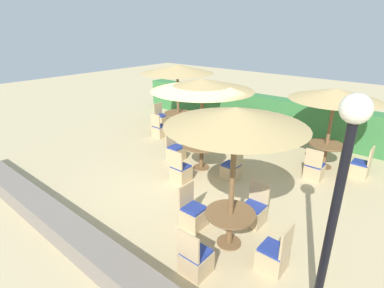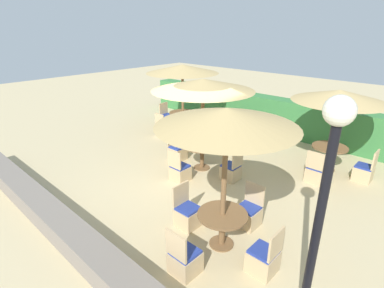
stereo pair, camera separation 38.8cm
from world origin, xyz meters
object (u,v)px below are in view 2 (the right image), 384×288
at_px(parasol_center, 203,85).
at_px(patio_chair_back_left_south, 164,130).
at_px(parasol_back_left, 182,69).
at_px(patio_chair_center_west, 177,151).
at_px(patio_chair_center_east, 231,171).
at_px(patio_chair_front_right_south, 184,260).
at_px(round_table_back_right, 329,152).
at_px(patio_chair_front_right_north, 248,214).
at_px(patio_chair_back_left_east, 201,129).
at_px(round_table_center, 202,149).
at_px(lamp_post, 328,174).
at_px(parasol_back_right, 339,96).
at_px(patio_chair_front_right_west, 187,214).
at_px(patio_chair_center_south, 180,172).
at_px(patio_chair_front_right_east, 264,259).
at_px(parasol_front_right, 227,118).
at_px(patio_chair_back_left_west, 167,119).
at_px(round_table_back_left, 183,116).
at_px(patio_chair_back_right_south, 316,173).
at_px(patio_chair_back_right_east, 364,172).
at_px(round_table_front_right, 222,221).

bearing_deg(parasol_center, patio_chair_back_left_south, 159.29).
bearing_deg(parasol_back_left, patio_chair_center_west, -49.17).
bearing_deg(patio_chair_center_east, patio_chair_front_right_south, -156.90).
bearing_deg(parasol_back_left, patio_chair_center_east, -28.55).
xyz_separation_m(round_table_back_right, patio_chair_front_right_north, (-0.26, -3.84, -0.31)).
height_order(patio_chair_back_left_south, patio_chair_back_left_east, same).
height_order(round_table_center, patio_chair_front_right_south, patio_chair_front_right_south).
distance_m(lamp_post, parasol_back_right, 5.38).
xyz_separation_m(patio_chair_front_right_south, patio_chair_front_right_north, (0.06, 1.90, 0.00)).
bearing_deg(patio_chair_front_right_west, parasol_back_left, -134.71).
xyz_separation_m(patio_chair_center_south, patio_chair_front_right_east, (3.42, -1.37, 0.00)).
distance_m(parasol_back_right, parasol_front_right, 4.76).
relative_size(patio_chair_center_south, patio_chair_center_west, 1.00).
relative_size(patio_chair_center_west, patio_chair_back_left_south, 1.00).
bearing_deg(patio_chair_center_south, patio_chair_back_left_west, 141.35).
height_order(patio_chair_front_right_south, round_table_back_left, patio_chair_front_right_south).
relative_size(lamp_post, patio_chair_back_left_west, 3.57).
relative_size(patio_chair_center_east, patio_chair_center_west, 1.00).
bearing_deg(patio_chair_back_right_south, patio_chair_front_right_west, -108.03).
xyz_separation_m(parasol_front_right, parasol_back_left, (-5.45, 4.48, -0.13)).
distance_m(lamp_post, round_table_center, 5.41).
height_order(parasol_back_right, patio_chair_back_right_south, parasol_back_right).
bearing_deg(parasol_back_left, patio_chair_front_right_west, -44.71).
bearing_deg(parasol_back_left, patio_chair_back_left_west, 179.17).
xyz_separation_m(parasol_back_right, patio_chair_front_right_north, (-0.26, -3.84, -1.97)).
relative_size(patio_chair_center_south, patio_chair_back_left_east, 1.00).
relative_size(patio_chair_back_right_east, parasol_back_left, 0.33).
distance_m(parasol_front_right, patio_chair_front_right_west, 2.50).
distance_m(round_table_front_right, patio_chair_front_right_south, 1.05).
bearing_deg(patio_chair_center_east, parasol_center, 90.04).
relative_size(round_table_front_right, patio_chair_front_right_east, 1.03).
bearing_deg(patio_chair_back_left_east, round_table_center, -137.96).
relative_size(patio_chair_front_right_north, patio_chair_front_right_west, 1.00).
height_order(patio_chair_front_right_west, patio_chair_back_left_west, same).
bearing_deg(patio_chair_front_right_south, parasol_center, 126.89).
distance_m(patio_chair_center_east, parasol_back_left, 5.06).
distance_m(patio_chair_front_right_east, patio_chair_back_left_west, 8.70).
height_order(patio_chair_center_south, patio_chair_back_left_east, same).
height_order(patio_chair_center_west, parasol_front_right, parasol_front_right).
height_order(parasol_back_right, round_table_back_right, parasol_back_right).
height_order(patio_chair_back_right_east, parasol_front_right, parasol_front_right).
distance_m(parasol_front_right, patio_chair_front_right_south, 2.54).
bearing_deg(patio_chair_front_right_north, patio_chair_back_right_east, -107.92).
bearing_deg(patio_chair_front_right_east, patio_chair_back_right_east, -3.82).
relative_size(parasol_back_right, patio_chair_front_right_east, 2.71).
xyz_separation_m(lamp_post, patio_chair_back_left_south, (-7.29, 3.83, -2.09)).
height_order(round_table_back_right, patio_chair_back_left_east, patio_chair_back_left_east).
bearing_deg(round_table_center, round_table_back_right, 40.94).
bearing_deg(round_table_back_left, patio_chair_back_left_east, -0.60).
bearing_deg(parasol_back_right, patio_chair_center_west, -146.97).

